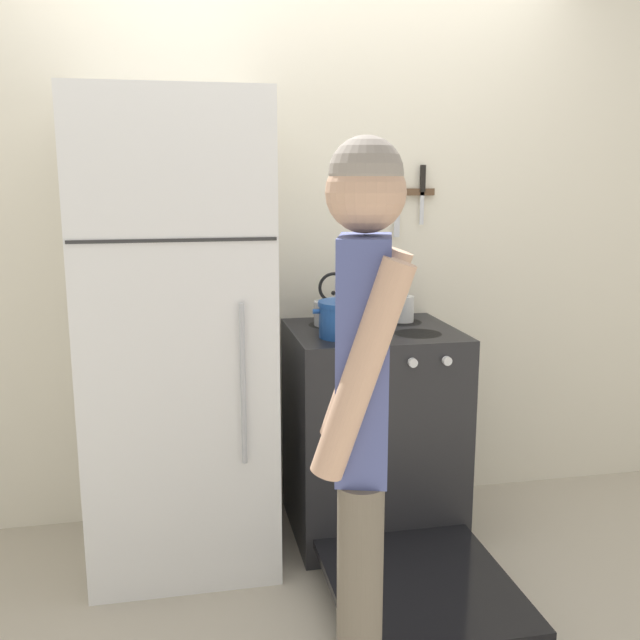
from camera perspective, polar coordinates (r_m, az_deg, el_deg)
ground_plane at (r=3.61m, az=-2.07°, el=-14.37°), size 14.00×14.00×0.00m
wall_back at (r=3.30m, az=-2.31°, el=6.27°), size 10.00×0.06×2.55m
refrigerator at (r=2.93m, az=-11.30°, el=-1.24°), size 0.73×0.73×1.88m
stove_range at (r=3.18m, az=4.35°, el=-9.11°), size 0.71×1.37×0.92m
dutch_oven_pot at (r=2.91m, az=1.93°, el=0.09°), size 0.26×0.21×0.17m
tea_kettle at (r=3.15m, az=1.10°, el=0.89°), size 0.22×0.17×0.23m
utensil_jar at (r=3.24m, az=6.69°, el=1.03°), size 0.09×0.09×0.28m
person at (r=1.85m, az=3.45°, el=-8.18°), size 0.33×0.39×1.67m
wall_knife_strip at (r=3.37m, az=7.19°, el=10.23°), size 0.24×0.03×0.33m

